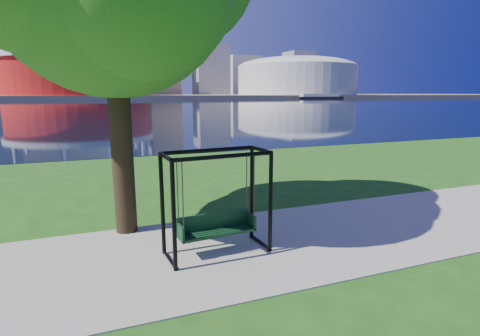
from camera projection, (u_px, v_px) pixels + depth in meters
ground at (235, 239)px, 8.32m from camera, size 900.00×900.00×0.00m
path at (243, 247)px, 7.86m from camera, size 120.00×4.00×0.03m
river at (104, 105)px, 101.56m from camera, size 900.00×180.00×0.02m
far_bank at (96, 96)px, 287.85m from camera, size 900.00×228.00×2.00m
stadium at (77, 74)px, 216.80m from camera, size 83.00×83.00×32.00m
arena at (297, 75)px, 267.88m from camera, size 84.00×84.00×26.56m
skyline at (87, 50)px, 291.72m from camera, size 392.00×66.00×96.50m
swing at (216, 205)px, 7.38m from camera, size 2.11×1.05×2.10m
barge at (319, 96)px, 221.36m from camera, size 29.16×10.31×2.86m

